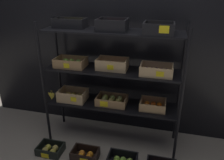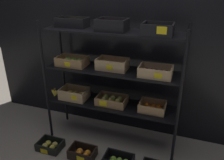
# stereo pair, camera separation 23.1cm
# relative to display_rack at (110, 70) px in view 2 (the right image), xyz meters

# --- Properties ---
(ground_plane) EXTENTS (10.00, 10.00, 0.00)m
(ground_plane) POSITION_rel_display_rack_xyz_m (0.02, 0.01, -0.99)
(ground_plane) COLOR gray
(storefront_wall) EXTENTS (4.01, 0.12, 2.36)m
(storefront_wall) POSITION_rel_display_rack_xyz_m (0.02, 0.42, 0.19)
(storefront_wall) COLOR black
(storefront_wall) RESTS_ON ground_plane
(display_rack) EXTENTS (1.73, 0.46, 1.59)m
(display_rack) POSITION_rel_display_rack_xyz_m (0.00, 0.00, 0.00)
(display_rack) COLOR black
(display_rack) RESTS_ON ground_plane
(crate_ground_apple_gold) EXTENTS (0.30, 0.23, 0.10)m
(crate_ground_apple_gold) POSITION_rel_display_rack_xyz_m (-0.65, -0.45, -0.95)
(crate_ground_apple_gold) COLOR black
(crate_ground_apple_gold) RESTS_ON ground_plane
(crate_ground_orange) EXTENTS (0.31, 0.21, 0.13)m
(crate_ground_orange) POSITION_rel_display_rack_xyz_m (-0.19, -0.44, -0.94)
(crate_ground_orange) COLOR black
(crate_ground_orange) RESTS_ON ground_plane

